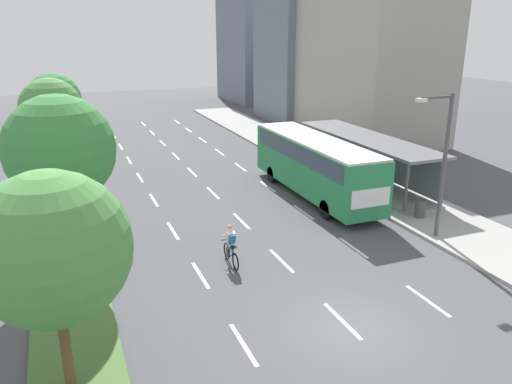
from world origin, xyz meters
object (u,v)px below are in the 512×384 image
at_px(bus, 315,161).
at_px(median_tree_nearest, 52,249).
at_px(median_tree_third, 50,148).
at_px(trash_bin, 420,209).
at_px(cyclist, 231,247).
at_px(median_tree_fifth, 54,100).
at_px(streetlight, 442,157).
at_px(median_tree_second, 60,150).
at_px(bus_shelter, 369,155).
at_px(median_tree_fourth, 51,109).

relative_size(bus, median_tree_nearest, 1.90).
distance_m(median_tree_third, trash_bin, 18.99).
relative_size(bus, cyclist, 6.20).
bearing_deg(bus, median_tree_fifth, 127.93).
bearing_deg(streetlight, median_tree_nearest, -164.17).
bearing_deg(median_tree_second, cyclist, -17.38).
height_order(median_tree_third, median_tree_fifth, median_tree_fifth).
distance_m(bus_shelter, median_tree_third, 18.22).
bearing_deg(bus_shelter, cyclist, -146.94).
relative_size(median_tree_second, streetlight, 1.06).
xyz_separation_m(bus, median_tree_nearest, (-13.74, -12.07, 2.03)).
xyz_separation_m(cyclist, median_tree_nearest, (-6.42, -5.44, 3.31)).
xyz_separation_m(bus_shelter, median_tree_third, (-18.08, 1.65, 1.62)).
distance_m(bus, median_tree_fourth, 16.99).
relative_size(median_tree_fifth, trash_bin, 7.07).
xyz_separation_m(median_tree_fifth, streetlight, (15.57, -24.76, -0.20)).
bearing_deg(median_tree_second, bus_shelter, 17.85).
relative_size(bus, median_tree_fifth, 1.88).
distance_m(median_tree_second, trash_bin, 17.10).
bearing_deg(median_tree_third, trash_bin, -25.05).
bearing_deg(median_tree_fourth, bus_shelter, -26.61).
bearing_deg(median_tree_fifth, trash_bin, -53.67).
relative_size(bus, streetlight, 1.74).
bearing_deg(median_tree_second, median_tree_nearest, -93.25).
bearing_deg(cyclist, bus_shelter, 33.06).
bearing_deg(median_tree_nearest, bus_shelter, 35.78).
height_order(bus, median_tree_third, median_tree_third).
height_order(median_tree_third, trash_bin, median_tree_third).
bearing_deg(median_tree_second, median_tree_fourth, 91.15).
relative_size(cyclist, median_tree_second, 0.26).
height_order(bus, median_tree_second, median_tree_second).
height_order(bus, cyclist, bus).
relative_size(bus, trash_bin, 13.28).
bearing_deg(median_tree_third, streetlight, -32.38).
xyz_separation_m(median_tree_nearest, median_tree_third, (-0.06, 14.64, -0.61)).
height_order(median_tree_nearest, median_tree_fifth, median_tree_fifth).
distance_m(median_tree_nearest, median_tree_second, 7.38).
xyz_separation_m(median_tree_nearest, median_tree_fifth, (0.34, 29.27, -0.01)).
height_order(median_tree_second, trash_bin, median_tree_second).
distance_m(cyclist, median_tree_nearest, 9.04).
height_order(median_tree_fourth, trash_bin, median_tree_fourth).
distance_m(median_tree_third, median_tree_fifth, 14.65).
distance_m(bus_shelter, cyclist, 13.88).
relative_size(median_tree_nearest, median_tree_fourth, 0.95).
distance_m(cyclist, median_tree_third, 11.57).
relative_size(median_tree_third, streetlight, 0.74).
bearing_deg(trash_bin, streetlight, -115.29).
relative_size(median_tree_nearest, median_tree_fifth, 0.99).
bearing_deg(bus, median_tree_second, -160.37).
bearing_deg(median_tree_fourth, median_tree_third, -91.40).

